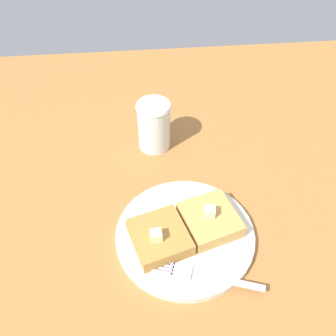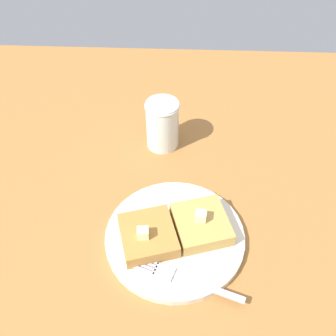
# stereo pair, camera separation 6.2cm
# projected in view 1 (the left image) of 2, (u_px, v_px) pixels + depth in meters

# --- Properties ---
(table_surface) EXTENTS (1.07, 1.07, 0.03)m
(table_surface) POSITION_uv_depth(u_px,v_px,m) (172.00, 215.00, 0.63)
(table_surface) COLOR #9F6A34
(table_surface) RESTS_ON ground
(plate) EXTENTS (0.21, 0.21, 0.01)m
(plate) POSITION_uv_depth(u_px,v_px,m) (185.00, 235.00, 0.58)
(plate) COLOR silver
(plate) RESTS_ON table_surface
(toast_slice_left) EXTENTS (0.10, 0.10, 0.02)m
(toast_slice_left) POSITION_uv_depth(u_px,v_px,m) (210.00, 220.00, 0.58)
(toast_slice_left) COLOR tan
(toast_slice_left) RESTS_ON plate
(toast_slice_middle) EXTENTS (0.10, 0.10, 0.02)m
(toast_slice_middle) POSITION_uv_depth(u_px,v_px,m) (160.00, 237.00, 0.55)
(toast_slice_middle) COLOR #B37C39
(toast_slice_middle) RESTS_ON plate
(butter_pat_primary) EXTENTS (0.02, 0.02, 0.02)m
(butter_pat_primary) POSITION_uv_depth(u_px,v_px,m) (210.00, 212.00, 0.56)
(butter_pat_primary) COLOR beige
(butter_pat_primary) RESTS_ON toast_slice_left
(butter_pat_secondary) EXTENTS (0.02, 0.02, 0.02)m
(butter_pat_secondary) POSITION_uv_depth(u_px,v_px,m) (156.00, 235.00, 0.53)
(butter_pat_secondary) COLOR #F3E9B1
(butter_pat_secondary) RESTS_ON toast_slice_middle
(fork) EXTENTS (0.16, 0.07, 0.00)m
(fork) POSITION_uv_depth(u_px,v_px,m) (200.00, 275.00, 0.52)
(fork) COLOR silver
(fork) RESTS_ON plate
(syrup_jar) EXTENTS (0.06, 0.06, 0.10)m
(syrup_jar) POSITION_uv_depth(u_px,v_px,m) (154.00, 127.00, 0.70)
(syrup_jar) COLOR #371806
(syrup_jar) RESTS_ON table_surface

